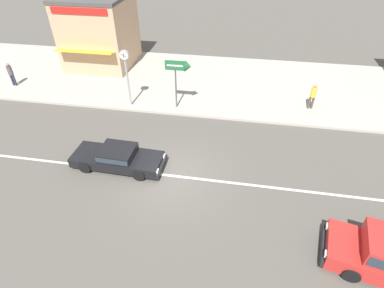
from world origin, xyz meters
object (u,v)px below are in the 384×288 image
at_px(pedestrian_mid_kerb, 313,94).
at_px(shopfront_corner_warung, 100,31).
at_px(sedan_black_1, 118,157).
at_px(street_clock, 126,66).
at_px(pedestrian_near_clock, 11,73).
at_px(arrow_signboard, 184,69).

distance_m(pedestrian_mid_kerb, shopfront_corner_warung, 16.69).
relative_size(sedan_black_1, pedestrian_mid_kerb, 2.71).
bearing_deg(street_clock, pedestrian_mid_kerb, 7.38).
relative_size(sedan_black_1, pedestrian_near_clock, 2.73).
relative_size(pedestrian_mid_kerb, shopfront_corner_warung, 0.29).
height_order(sedan_black_1, pedestrian_near_clock, pedestrian_near_clock).
xyz_separation_m(pedestrian_near_clock, shopfront_corner_warung, (4.92, 4.95, 1.66)).
xyz_separation_m(sedan_black_1, shopfront_corner_warung, (-5.72, 12.00, 2.26)).
bearing_deg(pedestrian_near_clock, arrow_signboard, -4.91).
bearing_deg(pedestrian_near_clock, shopfront_corner_warung, 45.20).
bearing_deg(pedestrian_mid_kerb, pedestrian_near_clock, -179.54).
xyz_separation_m(street_clock, pedestrian_mid_kerb, (11.50, 1.49, -1.65)).
xyz_separation_m(sedan_black_1, pedestrian_near_clock, (-10.63, 7.05, 0.60)).
height_order(arrow_signboard, pedestrian_mid_kerb, arrow_signboard).
relative_size(street_clock, arrow_signboard, 1.16).
bearing_deg(street_clock, shopfront_corner_warung, 125.03).
height_order(arrow_signboard, shopfront_corner_warung, shopfront_corner_warung).
height_order(pedestrian_near_clock, pedestrian_mid_kerb, pedestrian_mid_kerb).
relative_size(arrow_signboard, shopfront_corner_warung, 0.54).
bearing_deg(pedestrian_mid_kerb, shopfront_corner_warung, 163.25).
distance_m(pedestrian_near_clock, shopfront_corner_warung, 7.17).
height_order(street_clock, pedestrian_mid_kerb, street_clock).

